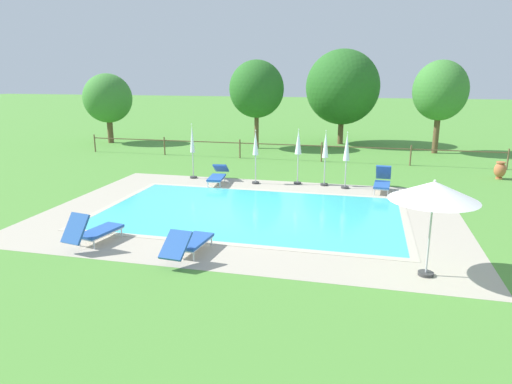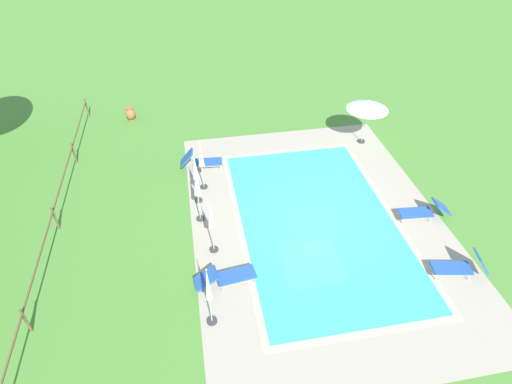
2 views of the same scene
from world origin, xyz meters
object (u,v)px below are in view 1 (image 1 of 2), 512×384
object	(u,v)px
sun_lounger_north_far	(382,181)
patio_umbrella_closed_row_centre	(256,148)
patio_umbrella_open_foreground	(434,191)
patio_umbrella_closed_row_west	(347,151)
sun_lounger_north_mid	(189,242)
sun_lounger_north_end	(94,231)
tree_far_east	(343,87)
patio_umbrella_closed_row_mid_west	(192,144)
terracotta_urn_near_fence	(500,170)
patio_umbrella_closed_row_mid_east	(298,147)
tree_centre	(257,89)
sun_lounger_north_near_steps	(218,175)
patio_umbrella_closed_row_east	(325,149)
tree_far_west	(440,91)
tree_west_mid	(108,98)

from	to	relation	value
sun_lounger_north_far	patio_umbrella_closed_row_centre	bearing A→B (deg)	-179.99
patio_umbrella_open_foreground	patio_umbrella_closed_row_west	distance (m)	8.46
sun_lounger_north_mid	patio_umbrella_closed_row_centre	distance (m)	8.36
sun_lounger_north_end	tree_far_east	size ratio (longest dim) A/B	0.31
patio_umbrella_closed_row_mid_west	sun_lounger_north_far	bearing A→B (deg)	-2.56
patio_umbrella_open_foreground	terracotta_urn_near_fence	distance (m)	12.42
sun_lounger_north_far	patio_umbrella_closed_row_mid_east	bearing A→B (deg)	174.20
patio_umbrella_closed_row_west	tree_far_east	distance (m)	12.75
patio_umbrella_open_foreground	tree_centre	world-z (taller)	tree_centre
patio_umbrella_closed_row_mid_east	sun_lounger_north_near_steps	bearing A→B (deg)	-168.86
sun_lounger_north_near_steps	sun_lounger_north_end	distance (m)	7.87
terracotta_urn_near_fence	tree_far_east	size ratio (longest dim) A/B	0.13
patio_umbrella_closed_row_mid_west	tree_far_east	bearing A→B (deg)	64.58
terracotta_urn_near_fence	tree_centre	size ratio (longest dim) A/B	0.15
sun_lounger_north_far	tree_centre	size ratio (longest dim) A/B	0.35
sun_lounger_north_mid	patio_umbrella_open_foreground	xyz separation A→B (m)	(5.83, 0.20, 1.67)
patio_umbrella_closed_row_east	sun_lounger_north_far	bearing A→B (deg)	-8.30
sun_lounger_north_end	terracotta_urn_near_fence	size ratio (longest dim) A/B	2.40
patio_umbrella_open_foreground	tree_far_east	world-z (taller)	tree_far_east
patio_umbrella_closed_row_mid_east	tree_centre	distance (m)	10.15
sun_lounger_north_far	tree_centre	bearing A→B (deg)	128.43
patio_umbrella_closed_row_centre	terracotta_urn_near_fence	world-z (taller)	patio_umbrella_closed_row_centre
terracotta_urn_near_fence	tree_far_west	xyz separation A→B (m)	(-1.91, 6.73, 3.22)
sun_lounger_north_near_steps	patio_umbrella_closed_row_mid_west	size ratio (longest dim) A/B	0.85
patio_umbrella_closed_row_west	patio_umbrella_closed_row_centre	bearing A→B (deg)	-179.24
terracotta_urn_near_fence	patio_umbrella_closed_row_mid_east	bearing A→B (deg)	-160.43
patio_umbrella_closed_row_centre	tree_centre	distance (m)	9.95
terracotta_urn_near_fence	tree_west_mid	world-z (taller)	tree_west_mid
patio_umbrella_closed_row_centre	tree_far_west	world-z (taller)	tree_far_west
patio_umbrella_closed_row_centre	tree_far_east	distance (m)	13.07
sun_lounger_north_mid	terracotta_urn_near_fence	size ratio (longest dim) A/B	2.59
patio_umbrella_closed_row_west	tree_far_east	xyz separation A→B (m)	(-0.98, 12.53, 2.19)
patio_umbrella_open_foreground	patio_umbrella_closed_row_east	world-z (taller)	patio_umbrella_closed_row_east
patio_umbrella_closed_row_west	tree_far_west	bearing A→B (deg)	64.93
sun_lounger_north_far	patio_umbrella_closed_row_west	xyz separation A→B (m)	(-1.48, 0.05, 1.15)
patio_umbrella_closed_row_centre	terracotta_urn_near_fence	distance (m)	11.04
sun_lounger_north_end	tree_centre	size ratio (longest dim) A/B	0.35
tree_centre	sun_lounger_north_end	bearing A→B (deg)	-91.24
sun_lounger_north_mid	patio_umbrella_open_foreground	world-z (taller)	patio_umbrella_open_foreground
patio_umbrella_closed_row_centre	patio_umbrella_closed_row_mid_east	world-z (taller)	patio_umbrella_closed_row_mid_east
patio_umbrella_open_foreground	sun_lounger_north_far	bearing A→B (deg)	95.78
sun_lounger_north_mid	sun_lounger_north_far	distance (m)	9.68
sun_lounger_north_end	patio_umbrella_closed_row_west	xyz separation A→B (m)	(6.40, 8.16, 1.15)
sun_lounger_north_end	patio_umbrella_closed_row_centre	distance (m)	8.60
patio_umbrella_closed_row_mid_west	patio_umbrella_closed_row_centre	bearing A→B (deg)	-7.04
patio_umbrella_closed_row_mid_west	terracotta_urn_near_fence	distance (m)	13.81
sun_lounger_north_near_steps	tree_west_mid	xyz separation A→B (m)	(-10.92, 9.74, 2.63)
patio_umbrella_open_foreground	terracotta_urn_near_fence	xyz separation A→B (m)	(4.35, 11.52, -1.61)
patio_umbrella_open_foreground	patio_umbrella_closed_row_east	bearing A→B (deg)	110.64
patio_umbrella_closed_row_west	tree_far_east	bearing A→B (deg)	94.46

